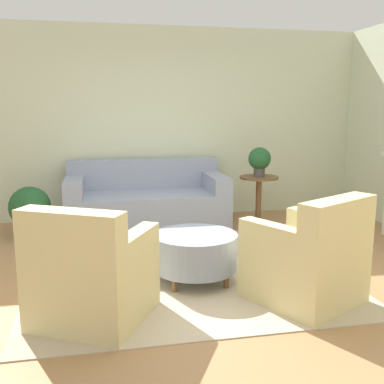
{
  "coord_description": "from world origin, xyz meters",
  "views": [
    {
      "loc": [
        -0.79,
        -4.04,
        1.62
      ],
      "look_at": [
        0.15,
        0.55,
        0.75
      ],
      "focal_mm": 42.0,
      "sensor_mm": 36.0,
      "label": 1
    }
  ],
  "objects_px": {
    "armchair_right": "(309,261)",
    "ottoman_table": "(195,251)",
    "couch": "(147,203)",
    "side_table": "(259,192)",
    "armchair_left": "(91,277)",
    "potted_plant_on_side_table": "(260,160)",
    "potted_plant_floor": "(30,208)"
  },
  "relations": [
    {
      "from": "ottoman_table",
      "to": "potted_plant_on_side_table",
      "type": "height_order",
      "value": "potted_plant_on_side_table"
    },
    {
      "from": "armchair_left",
      "to": "ottoman_table",
      "type": "distance_m",
      "value": 1.16
    },
    {
      "from": "potted_plant_floor",
      "to": "ottoman_table",
      "type": "bearing_deg",
      "value": -46.6
    },
    {
      "from": "side_table",
      "to": "couch",
      "type": "bearing_deg",
      "value": 172.71
    },
    {
      "from": "armchair_right",
      "to": "ottoman_table",
      "type": "height_order",
      "value": "armchair_right"
    },
    {
      "from": "couch",
      "to": "ottoman_table",
      "type": "bearing_deg",
      "value": -83.75
    },
    {
      "from": "armchair_right",
      "to": "ottoman_table",
      "type": "bearing_deg",
      "value": 142.22
    },
    {
      "from": "armchair_left",
      "to": "potted_plant_on_side_table",
      "type": "height_order",
      "value": "potted_plant_on_side_table"
    },
    {
      "from": "armchair_right",
      "to": "side_table",
      "type": "bearing_deg",
      "value": 79.29
    },
    {
      "from": "armchair_right",
      "to": "ottoman_table",
      "type": "distance_m",
      "value": 1.07
    },
    {
      "from": "couch",
      "to": "potted_plant_on_side_table",
      "type": "bearing_deg",
      "value": -7.29
    },
    {
      "from": "couch",
      "to": "potted_plant_on_side_table",
      "type": "xyz_separation_m",
      "value": [
        1.57,
        -0.2,
        0.59
      ]
    },
    {
      "from": "ottoman_table",
      "to": "potted_plant_floor",
      "type": "bearing_deg",
      "value": 133.4
    },
    {
      "from": "side_table",
      "to": "potted_plant_on_side_table",
      "type": "height_order",
      "value": "potted_plant_on_side_table"
    },
    {
      "from": "armchair_left",
      "to": "ottoman_table",
      "type": "xyz_separation_m",
      "value": [
        0.95,
        0.65,
        -0.06
      ]
    },
    {
      "from": "side_table",
      "to": "armchair_left",
      "type": "bearing_deg",
      "value": -131.28
    },
    {
      "from": "ottoman_table",
      "to": "side_table",
      "type": "height_order",
      "value": "side_table"
    },
    {
      "from": "couch",
      "to": "side_table",
      "type": "xyz_separation_m",
      "value": [
        1.57,
        -0.2,
        0.14
      ]
    },
    {
      "from": "armchair_right",
      "to": "potted_plant_on_side_table",
      "type": "xyz_separation_m",
      "value": [
        0.49,
        2.61,
        0.56
      ]
    },
    {
      "from": "couch",
      "to": "armchair_left",
      "type": "distance_m",
      "value": 2.9
    },
    {
      "from": "armchair_left",
      "to": "side_table",
      "type": "xyz_separation_m",
      "value": [
        2.29,
        2.61,
        0.11
      ]
    },
    {
      "from": "ottoman_table",
      "to": "potted_plant_floor",
      "type": "height_order",
      "value": "potted_plant_floor"
    },
    {
      "from": "couch",
      "to": "side_table",
      "type": "height_order",
      "value": "couch"
    },
    {
      "from": "couch",
      "to": "armchair_right",
      "type": "relative_size",
      "value": 2.03
    },
    {
      "from": "couch",
      "to": "side_table",
      "type": "distance_m",
      "value": 1.59
    },
    {
      "from": "side_table",
      "to": "potted_plant_floor",
      "type": "xyz_separation_m",
      "value": [
        -3.08,
        -0.11,
        -0.08
      ]
    },
    {
      "from": "armchair_right",
      "to": "side_table",
      "type": "height_order",
      "value": "armchair_right"
    },
    {
      "from": "armchair_right",
      "to": "potted_plant_floor",
      "type": "xyz_separation_m",
      "value": [
        -2.59,
        2.5,
        0.02
      ]
    },
    {
      "from": "armchair_left",
      "to": "potted_plant_on_side_table",
      "type": "relative_size",
      "value": 2.62
    },
    {
      "from": "couch",
      "to": "potted_plant_floor",
      "type": "xyz_separation_m",
      "value": [
        -1.51,
        -0.31,
        0.05
      ]
    },
    {
      "from": "armchair_left",
      "to": "potted_plant_floor",
      "type": "distance_m",
      "value": 2.62
    },
    {
      "from": "side_table",
      "to": "armchair_right",
      "type": "bearing_deg",
      "value": -100.71
    }
  ]
}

